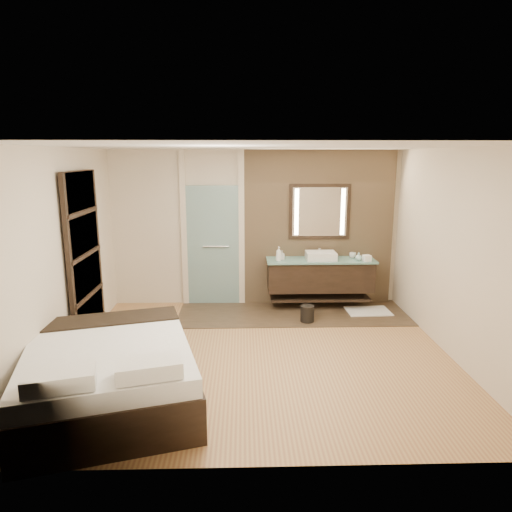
{
  "coord_description": "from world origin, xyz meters",
  "views": [
    {
      "loc": [
        -0.22,
        -5.65,
        2.59
      ],
      "look_at": [
        -0.04,
        0.6,
        1.22
      ],
      "focal_mm": 32.0,
      "sensor_mm": 36.0,
      "label": 1
    }
  ],
  "objects_px": {
    "vanity": "(320,275)",
    "mirror_unit": "(320,212)",
    "bed": "(110,373)",
    "waste_bin": "(307,314)"
  },
  "relations": [
    {
      "from": "vanity",
      "to": "mirror_unit",
      "type": "height_order",
      "value": "mirror_unit"
    },
    {
      "from": "vanity",
      "to": "bed",
      "type": "xyz_separation_m",
      "value": [
        -2.75,
        -3.08,
        -0.24
      ]
    },
    {
      "from": "vanity",
      "to": "mirror_unit",
      "type": "relative_size",
      "value": 1.75
    },
    {
      "from": "vanity",
      "to": "bed",
      "type": "distance_m",
      "value": 4.13
    },
    {
      "from": "mirror_unit",
      "to": "vanity",
      "type": "bearing_deg",
      "value": -90.0
    },
    {
      "from": "vanity",
      "to": "waste_bin",
      "type": "relative_size",
      "value": 6.8
    },
    {
      "from": "bed",
      "to": "waste_bin",
      "type": "xyz_separation_m",
      "value": [
        2.44,
        2.36,
        -0.2
      ]
    },
    {
      "from": "vanity",
      "to": "waste_bin",
      "type": "xyz_separation_m",
      "value": [
        -0.31,
        -0.72,
        -0.44
      ]
    },
    {
      "from": "mirror_unit",
      "to": "bed",
      "type": "relative_size",
      "value": 0.43
    },
    {
      "from": "bed",
      "to": "waste_bin",
      "type": "height_order",
      "value": "bed"
    }
  ]
}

